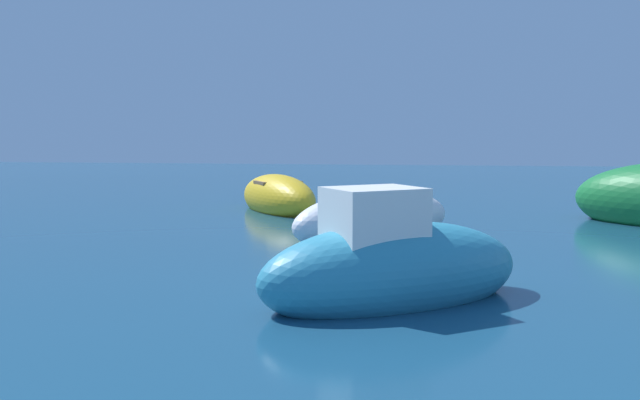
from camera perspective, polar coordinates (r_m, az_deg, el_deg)
moored_boat_1 at (r=14.22m, az=4.48°, el=-1.61°), size 3.74×4.11×1.22m
moored_boat_3 at (r=18.74m, az=-3.45°, el=0.19°), size 3.31×4.02×1.26m
moored_boat_5 at (r=8.82m, az=5.90°, el=-5.54°), size 3.83×3.30×1.74m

